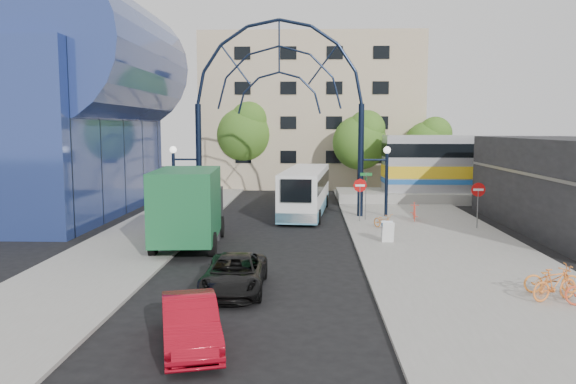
{
  "coord_description": "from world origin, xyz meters",
  "views": [
    {
      "loc": [
        1.85,
        -20.52,
        5.55
      ],
      "look_at": [
        0.84,
        6.0,
        2.51
      ],
      "focal_mm": 35.0,
      "sensor_mm": 36.0,
      "label": 1
    }
  ],
  "objects_px": {
    "gateway_arch": "(279,78)",
    "bike_near_b": "(414,212)",
    "sandwich_board": "(388,229)",
    "tree_north_b": "(246,131)",
    "tree_north_a": "(361,139)",
    "bike_far_c": "(552,279)",
    "red_sedan": "(190,323)",
    "train_car": "(552,164)",
    "green_truck": "(190,207)",
    "black_suv": "(235,274)",
    "city_bus": "(306,190)",
    "tree_north_c": "(430,143)",
    "stop_sign": "(360,189)",
    "bike_near_a": "(384,221)",
    "bike_far_b": "(555,284)",
    "street_name_sign": "(366,186)",
    "do_not_enter_sign": "(478,194)"
  },
  "relations": [
    {
      "from": "street_name_sign",
      "to": "bike_far_c",
      "type": "bearing_deg",
      "value": -72.46
    },
    {
      "from": "sandwich_board",
      "to": "green_truck",
      "type": "bearing_deg",
      "value": -176.27
    },
    {
      "from": "tree_north_a",
      "to": "black_suv",
      "type": "bearing_deg",
      "value": -103.69
    },
    {
      "from": "tree_north_a",
      "to": "black_suv",
      "type": "distance_m",
      "value": 29.0
    },
    {
      "from": "bike_far_b",
      "to": "bike_near_a",
      "type": "bearing_deg",
      "value": -5.65
    },
    {
      "from": "black_suv",
      "to": "bike_far_c",
      "type": "relative_size",
      "value": 2.38
    },
    {
      "from": "sandwich_board",
      "to": "tree_north_b",
      "type": "xyz_separation_m",
      "value": [
        -9.48,
        23.95,
        4.52
      ]
    },
    {
      "from": "tree_north_c",
      "to": "bike_near_b",
      "type": "relative_size",
      "value": 3.74
    },
    {
      "from": "gateway_arch",
      "to": "tree_north_a",
      "type": "bearing_deg",
      "value": 62.83
    },
    {
      "from": "tree_north_a",
      "to": "red_sedan",
      "type": "bearing_deg",
      "value": -102.49
    },
    {
      "from": "tree_north_b",
      "to": "red_sedan",
      "type": "distance_m",
      "value": 37.22
    },
    {
      "from": "bike_far_b",
      "to": "do_not_enter_sign",
      "type": "bearing_deg",
      "value": -28.25
    },
    {
      "from": "gateway_arch",
      "to": "city_bus",
      "type": "height_order",
      "value": "gateway_arch"
    },
    {
      "from": "train_car",
      "to": "stop_sign",
      "type": "bearing_deg",
      "value": -146.66
    },
    {
      "from": "sandwich_board",
      "to": "city_bus",
      "type": "bearing_deg",
      "value": 112.73
    },
    {
      "from": "do_not_enter_sign",
      "to": "red_sedan",
      "type": "relative_size",
      "value": 0.64
    },
    {
      "from": "gateway_arch",
      "to": "tree_north_c",
      "type": "xyz_separation_m",
      "value": [
        12.12,
        13.93,
        -4.28
      ]
    },
    {
      "from": "tree_north_b",
      "to": "black_suv",
      "type": "distance_m",
      "value": 32.41
    },
    {
      "from": "black_suv",
      "to": "bike_near_b",
      "type": "bearing_deg",
      "value": 57.79
    },
    {
      "from": "gateway_arch",
      "to": "bike_near_b",
      "type": "height_order",
      "value": "gateway_arch"
    },
    {
      "from": "green_truck",
      "to": "bike_far_b",
      "type": "height_order",
      "value": "green_truck"
    },
    {
      "from": "train_car",
      "to": "bike_near_b",
      "type": "height_order",
      "value": "train_car"
    },
    {
      "from": "tree_north_a",
      "to": "city_bus",
      "type": "xyz_separation_m",
      "value": [
        -4.5,
        -10.44,
        -3.08
      ]
    },
    {
      "from": "street_name_sign",
      "to": "red_sedan",
      "type": "relative_size",
      "value": 0.72
    },
    {
      "from": "sandwich_board",
      "to": "train_car",
      "type": "relative_size",
      "value": 0.04
    },
    {
      "from": "stop_sign",
      "to": "bike_near_a",
      "type": "height_order",
      "value": "stop_sign"
    },
    {
      "from": "stop_sign",
      "to": "bike_near_b",
      "type": "relative_size",
      "value": 1.44
    },
    {
      "from": "green_truck",
      "to": "bike_near_b",
      "type": "distance_m",
      "value": 13.77
    },
    {
      "from": "bike_far_b",
      "to": "green_truck",
      "type": "bearing_deg",
      "value": 35.84
    },
    {
      "from": "stop_sign",
      "to": "sandwich_board",
      "type": "bearing_deg",
      "value": -82.43
    },
    {
      "from": "sandwich_board",
      "to": "tree_north_b",
      "type": "bearing_deg",
      "value": 111.59
    },
    {
      "from": "bike_near_b",
      "to": "bike_far_b",
      "type": "distance_m",
      "value": 15.42
    },
    {
      "from": "tree_north_a",
      "to": "bike_far_c",
      "type": "distance_m",
      "value": 28.63
    },
    {
      "from": "gateway_arch",
      "to": "green_truck",
      "type": "bearing_deg",
      "value": -113.59
    },
    {
      "from": "tree_north_b",
      "to": "tree_north_c",
      "type": "height_order",
      "value": "tree_north_b"
    },
    {
      "from": "bike_far_c",
      "to": "tree_north_b",
      "type": "bearing_deg",
      "value": 23.01
    },
    {
      "from": "do_not_enter_sign",
      "to": "black_suv",
      "type": "xyz_separation_m",
      "value": [
        -11.68,
        -11.98,
        -1.36
      ]
    },
    {
      "from": "tree_north_c",
      "to": "bike_near_b",
      "type": "xyz_separation_m",
      "value": [
        -4.08,
        -15.58,
        -3.63
      ]
    },
    {
      "from": "sandwich_board",
      "to": "red_sedan",
      "type": "xyz_separation_m",
      "value": [
        -6.75,
        -12.88,
        -0.1
      ]
    },
    {
      "from": "bike_far_c",
      "to": "city_bus",
      "type": "bearing_deg",
      "value": 24.87
    },
    {
      "from": "do_not_enter_sign",
      "to": "tree_north_c",
      "type": "relative_size",
      "value": 0.38
    },
    {
      "from": "green_truck",
      "to": "tree_north_a",
      "type": "bearing_deg",
      "value": 59.91
    },
    {
      "from": "train_car",
      "to": "bike_near_b",
      "type": "relative_size",
      "value": 14.44
    },
    {
      "from": "stop_sign",
      "to": "bike_far_b",
      "type": "distance_m",
      "value": 15.81
    },
    {
      "from": "tree_north_c",
      "to": "green_truck",
      "type": "height_order",
      "value": "tree_north_c"
    },
    {
      "from": "city_bus",
      "to": "green_truck",
      "type": "relative_size",
      "value": 1.45
    },
    {
      "from": "black_suv",
      "to": "tree_north_a",
      "type": "bearing_deg",
      "value": 75.41
    },
    {
      "from": "do_not_enter_sign",
      "to": "tree_north_a",
      "type": "distance_m",
      "value": 16.86
    },
    {
      "from": "city_bus",
      "to": "tree_north_c",
      "type": "bearing_deg",
      "value": 55.1
    },
    {
      "from": "tree_north_b",
      "to": "black_suv",
      "type": "height_order",
      "value": "tree_north_b"
    }
  ]
}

